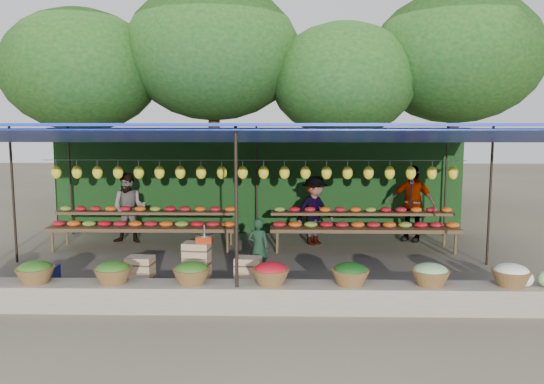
{
  "coord_description": "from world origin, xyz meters",
  "views": [
    {
      "loc": [
        0.69,
        -10.54,
        2.77
      ],
      "look_at": [
        0.45,
        0.2,
        1.45
      ],
      "focal_mm": 35.0,
      "sensor_mm": 36.0,
      "label": 1
    }
  ],
  "objects_px": {
    "weighing_scale": "(204,238)",
    "blue_crate_back": "(42,275)",
    "crate_counter": "(195,268)",
    "vendor_seated": "(258,247)"
  },
  "relations": [
    {
      "from": "weighing_scale",
      "to": "blue_crate_back",
      "type": "bearing_deg",
      "value": 179.24
    },
    {
      "from": "crate_counter",
      "to": "vendor_seated",
      "type": "height_order",
      "value": "vendor_seated"
    },
    {
      "from": "crate_counter",
      "to": "blue_crate_back",
      "type": "distance_m",
      "value": 2.74
    },
    {
      "from": "weighing_scale",
      "to": "blue_crate_back",
      "type": "relative_size",
      "value": 0.6
    },
    {
      "from": "blue_crate_back",
      "to": "crate_counter",
      "type": "bearing_deg",
      "value": -0.23
    },
    {
      "from": "crate_counter",
      "to": "weighing_scale",
      "type": "xyz_separation_m",
      "value": [
        0.17,
        0.0,
        0.53
      ]
    },
    {
      "from": "weighing_scale",
      "to": "vendor_seated",
      "type": "height_order",
      "value": "vendor_seated"
    },
    {
      "from": "weighing_scale",
      "to": "blue_crate_back",
      "type": "xyz_separation_m",
      "value": [
        -2.91,
        0.04,
        -0.69
      ]
    },
    {
      "from": "crate_counter",
      "to": "blue_crate_back",
      "type": "xyz_separation_m",
      "value": [
        -2.74,
        0.04,
        -0.15
      ]
    },
    {
      "from": "weighing_scale",
      "to": "crate_counter",
      "type": "bearing_deg",
      "value": -180.0
    }
  ]
}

